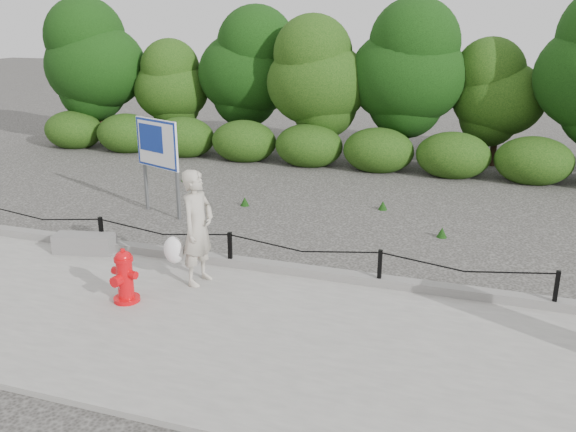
# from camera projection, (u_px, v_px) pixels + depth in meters

# --- Properties ---
(ground) EXTENTS (90.00, 90.00, 0.00)m
(ground) POSITION_uv_depth(u_px,v_px,m) (231.00, 270.00, 10.21)
(ground) COLOR #2D2B28
(ground) RESTS_ON ground
(sidewalk) EXTENTS (14.00, 4.00, 0.08)m
(sidewalk) POSITION_uv_depth(u_px,v_px,m) (172.00, 322.00, 8.40)
(sidewalk) COLOR gray
(sidewalk) RESTS_ON ground
(curb) EXTENTS (14.00, 0.22, 0.14)m
(curb) POSITION_uv_depth(u_px,v_px,m) (232.00, 261.00, 10.21)
(curb) COLOR slate
(curb) RESTS_ON sidewalk
(chain_barrier) EXTENTS (10.06, 0.06, 0.60)m
(chain_barrier) POSITION_uv_depth(u_px,v_px,m) (230.00, 245.00, 10.07)
(chain_barrier) COLOR black
(chain_barrier) RESTS_ON sidewalk
(treeline) EXTENTS (20.45, 3.71, 4.78)m
(treeline) POSITION_uv_depth(u_px,v_px,m) (364.00, 72.00, 17.34)
(treeline) COLOR black
(treeline) RESTS_ON ground
(fire_hydrant) EXTENTS (0.44, 0.46, 0.82)m
(fire_hydrant) POSITION_uv_depth(u_px,v_px,m) (125.00, 277.00, 8.81)
(fire_hydrant) COLOR red
(fire_hydrant) RESTS_ON sidewalk
(pedestrian) EXTENTS (0.77, 0.71, 1.81)m
(pedestrian) POSITION_uv_depth(u_px,v_px,m) (196.00, 229.00, 9.30)
(pedestrian) COLOR #B3AB9A
(pedestrian) RESTS_ON sidewalk
(concrete_block) EXTENTS (1.10, 0.58, 0.34)m
(concrete_block) POSITION_uv_depth(u_px,v_px,m) (84.00, 243.00, 10.73)
(concrete_block) COLOR slate
(concrete_block) RESTS_ON sidewalk
(advertising_sign) EXTENTS (1.21, 0.54, 2.06)m
(advertising_sign) POSITION_uv_depth(u_px,v_px,m) (157.00, 148.00, 12.68)
(advertising_sign) COLOR slate
(advertising_sign) RESTS_ON ground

